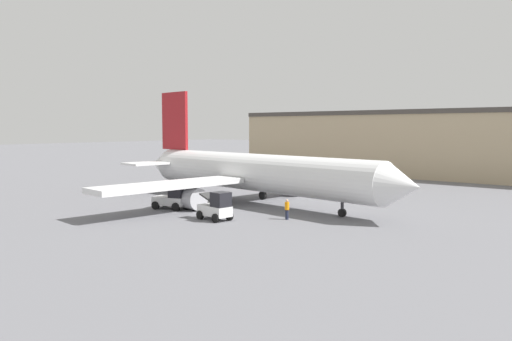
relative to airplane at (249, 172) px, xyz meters
The scene contains 6 objects.
ground_plane 3.29m from the airplane, ahead, with size 400.00×400.00×0.00m, color slate.
terminal_building 42.12m from the airplane, 78.78° to the left, with size 71.57×17.03×10.41m.
airplane is the anchor object (origin of this frame).
ground_crew_worker 10.42m from the airplane, 32.00° to the right, with size 0.38×0.38×1.71m.
baggage_tug 8.59m from the airplane, 109.95° to the right, with size 3.51×2.64×2.26m.
belt_loader_truck 10.48m from the airplane, 65.49° to the right, with size 3.15×2.09×2.41m.
Camera 1 is at (31.69, -38.91, 7.68)m, focal length 35.00 mm.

